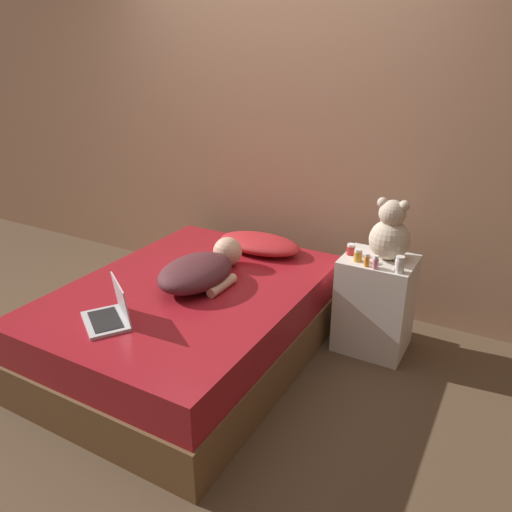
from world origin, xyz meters
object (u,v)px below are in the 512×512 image
bottle_orange (367,260)px  bottle_white (400,265)px  person_lying (202,269)px  bottle_pink (376,262)px  pillow (260,244)px  bottle_amber (358,255)px  laptop (111,313)px  teddy_bear (390,233)px  bottle_red (351,249)px

bottle_orange → bottle_white: 0.19m
person_lying → bottle_orange: size_ratio=8.94×
bottle_orange → bottle_pink: (0.06, -0.01, 0.00)m
pillow → bottle_amber: 0.76m
bottle_pink → laptop: bearing=-135.9°
bottle_orange → teddy_bear: bearing=66.2°
bottle_red → bottle_white: bottle_white is taller
person_lying → bottle_red: (0.73, 0.56, 0.07)m
pillow → bottle_amber: size_ratio=7.80×
bottle_pink → bottle_red: bearing=145.4°
person_lying → bottle_red: bearing=38.0°
laptop → bottle_pink: bearing=78.0°
laptop → bottle_amber: bearing=83.2°
pillow → person_lying: size_ratio=0.84×
teddy_bear → bottle_orange: 0.23m
bottle_red → bottle_pink: bearing=-34.6°
teddy_bear → bottle_amber: teddy_bear is taller
bottle_amber → bottle_red: size_ratio=1.11×
bottle_white → bottle_pink: 0.13m
teddy_bear → bottle_orange: bearing=-113.8°
laptop → bottle_white: size_ratio=3.62×
bottle_amber → bottle_orange: 0.08m
person_lying → bottle_pink: bottle_pink is taller
bottle_pink → bottle_amber: bearing=154.9°
teddy_bear → bottle_amber: bearing=-138.8°
bottle_amber → bottle_orange: bearing=-33.7°
bottle_red → bottle_white: bearing=-19.4°
person_lying → bottle_red: 0.92m
teddy_bear → bottle_orange: teddy_bear is taller
bottle_amber → bottle_red: bearing=132.8°
laptop → bottle_red: (0.87, 1.17, 0.11)m
teddy_bear → bottle_orange: size_ratio=4.72×
bottle_amber → teddy_bear: bearing=41.2°
person_lying → pillow: bearing=84.6°
bottle_orange → bottle_pink: bottle_pink is taller
bottle_amber → bottle_white: (0.26, -0.04, 0.01)m
bottle_red → bottle_orange: 0.19m
bottle_amber → bottle_pink: size_ratio=0.93×
person_lying → teddy_bear: 1.15m
bottle_red → bottle_white: 0.35m
bottle_amber → bottle_white: bearing=-8.6°
pillow → bottle_orange: bearing=-11.6°
person_lying → teddy_bear: bearing=33.4°
bottle_white → teddy_bear: bearing=124.0°
pillow → bottle_pink: (0.86, -0.18, 0.11)m
bottle_orange → bottle_pink: bearing=-12.8°
bottle_red → person_lying: bearing=-142.7°
bottle_pink → bottle_white: bearing=8.5°
laptop → bottle_amber: laptop is taller
pillow → bottle_pink: bearing=-11.7°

